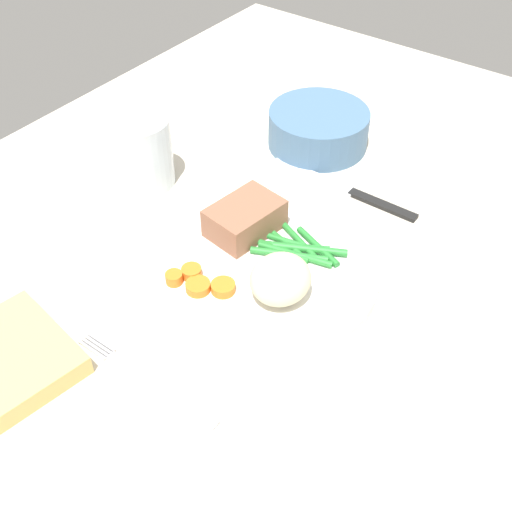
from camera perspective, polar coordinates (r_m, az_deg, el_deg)
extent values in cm
cube|color=beige|center=(69.56, 0.57, -2.38)|extent=(120.00, 90.00, 2.00)
cylinder|color=white|center=(68.55, 0.00, -1.10)|extent=(26.34, 26.34, 1.60)
cube|color=#936047|center=(70.83, -1.00, 3.38)|extent=(8.84, 6.74, 3.48)
ellipsoid|color=beige|center=(63.07, 2.20, -2.07)|extent=(6.45, 6.00, 4.58)
cylinder|color=orange|center=(64.81, -2.95, -2.82)|extent=(2.51, 2.51, 0.99)
cylinder|color=orange|center=(66.06, -7.33, -1.96)|extent=(1.80, 1.80, 1.19)
cylinder|color=orange|center=(66.57, -5.78, -1.43)|extent=(2.12, 2.12, 1.06)
cylinder|color=orange|center=(65.11, -5.20, -2.73)|extent=(2.57, 2.57, 0.93)
cylinder|color=#2D8C38|center=(69.18, 4.85, 0.60)|extent=(4.45, 7.57, 0.85)
cylinder|color=#2D8C38|center=(68.43, 2.97, 0.11)|extent=(4.30, 7.93, 0.79)
cylinder|color=#2D8C38|center=(70.11, 3.98, 1.26)|extent=(3.36, 6.47, 0.70)
cylinder|color=#2D8C38|center=(68.51, 3.52, 0.12)|extent=(2.63, 8.31, 0.76)
cylinder|color=#2D8C38|center=(68.90, 2.45, 0.44)|extent=(1.29, 6.16, 0.69)
cylinder|color=#2D8C38|center=(69.70, 5.54, 0.86)|extent=(3.17, 6.74, 0.73)
cylinder|color=#2D8C38|center=(70.13, 2.45, 1.31)|extent=(2.26, 6.31, 0.61)
cylinder|color=#2D8C38|center=(69.58, 3.66, 0.87)|extent=(4.06, 6.61, 0.65)
cylinder|color=#2D8C38|center=(69.93, 3.32, 1.16)|extent=(2.08, 7.49, 0.67)
cube|color=silver|center=(59.75, -8.52, -11.69)|extent=(1.00, 13.00, 0.40)
cube|color=silver|center=(63.74, -14.42, -8.19)|extent=(0.24, 3.60, 0.40)
cube|color=silver|center=(63.88, -14.16, -7.98)|extent=(0.24, 3.60, 0.40)
cube|color=silver|center=(64.02, -13.90, -7.76)|extent=(0.24, 3.60, 0.40)
cube|color=silver|center=(64.16, -13.64, -7.54)|extent=(0.24, 3.60, 0.40)
cube|color=black|center=(79.17, 11.22, 4.47)|extent=(1.30, 9.00, 0.64)
cube|color=silver|center=(82.71, 5.10, 7.09)|extent=(1.70, 12.00, 0.40)
cylinder|color=silver|center=(80.57, -10.21, 9.16)|extent=(7.65, 7.65, 8.95)
cylinder|color=silver|center=(81.71, -10.04, 7.97)|extent=(7.04, 7.04, 4.88)
cylinder|color=#4C7299|center=(87.85, 5.59, 11.26)|extent=(13.43, 13.43, 5.11)
cylinder|color=#B24C3F|center=(87.25, 5.64, 11.90)|extent=(11.42, 11.42, 2.81)
cube|color=#DBBC6B|center=(64.25, -21.41, -8.72)|extent=(12.79, 13.60, 2.14)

